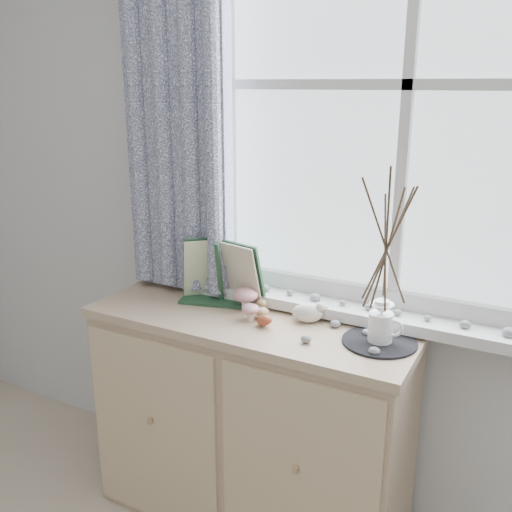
# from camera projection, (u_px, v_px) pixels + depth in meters

# --- Properties ---
(sideboard) EXTENTS (1.20, 0.45, 0.85)m
(sideboard) POSITION_uv_depth(u_px,v_px,m) (250.00, 421.00, 2.16)
(sideboard) COLOR tan
(sideboard) RESTS_ON ground
(botanical_book) EXTENTS (0.39, 0.22, 0.26)m
(botanical_book) POSITION_uv_depth(u_px,v_px,m) (217.00, 273.00, 2.11)
(botanical_book) COLOR #21452C
(botanical_book) RESTS_ON sideboard
(toadstool_cluster) EXTENTS (0.14, 0.15, 0.09)m
(toadstool_cluster) POSITION_uv_depth(u_px,v_px,m) (247.00, 299.00, 2.07)
(toadstool_cluster) COLOR white
(toadstool_cluster) RESTS_ON sideboard
(wooden_eggs) EXTENTS (0.13, 0.17, 0.06)m
(wooden_eggs) POSITION_uv_depth(u_px,v_px,m) (263.00, 312.00, 2.03)
(wooden_eggs) COLOR tan
(wooden_eggs) RESTS_ON sideboard
(songbird_figurine) EXTENTS (0.16, 0.11, 0.08)m
(songbird_figurine) POSITION_uv_depth(u_px,v_px,m) (307.00, 312.00, 1.99)
(songbird_figurine) COLOR white
(songbird_figurine) RESTS_ON sideboard
(crocheted_doily) EXTENTS (0.24, 0.24, 0.01)m
(crocheted_doily) POSITION_uv_depth(u_px,v_px,m) (379.00, 342.00, 1.84)
(crocheted_doily) COLOR black
(crocheted_doily) RESTS_ON sideboard
(twig_pitcher) EXTENTS (0.24, 0.24, 0.59)m
(twig_pitcher) POSITION_uv_depth(u_px,v_px,m) (386.00, 242.00, 1.74)
(twig_pitcher) COLOR white
(twig_pitcher) RESTS_ON crocheted_doily
(sideboard_pebbles) EXTENTS (0.34, 0.23, 0.03)m
(sideboard_pebbles) POSITION_uv_depth(u_px,v_px,m) (337.00, 332.00, 1.89)
(sideboard_pebbles) COLOR gray
(sideboard_pebbles) RESTS_ON sideboard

